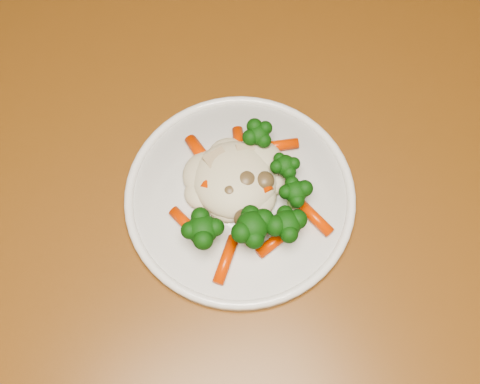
{
  "coord_description": "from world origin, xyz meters",
  "views": [
    {
      "loc": [
        -0.25,
        -0.46,
        1.36
      ],
      "look_at": [
        -0.15,
        -0.22,
        0.77
      ],
      "focal_mm": 45.0,
      "sensor_mm": 36.0,
      "label": 1
    }
  ],
  "objects": [
    {
      "name": "dining_table",
      "position": [
        -0.18,
        -0.2,
        0.65
      ],
      "size": [
        1.31,
        0.95,
        0.75
      ],
      "rotation": [
        0.0,
        0.0,
        0.11
      ],
      "color": "brown",
      "rests_on": "ground"
    },
    {
      "name": "plate",
      "position": [
        -0.15,
        -0.22,
        0.76
      ],
      "size": [
        0.25,
        0.25,
        0.01
      ],
      "primitive_type": "cylinder",
      "color": "white",
      "rests_on": "dining_table"
    },
    {
      "name": "meal",
      "position": [
        -0.15,
        -0.23,
        0.78
      ],
      "size": [
        0.16,
        0.17,
        0.05
      ],
      "color": "beige",
      "rests_on": "plate"
    }
  ]
}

